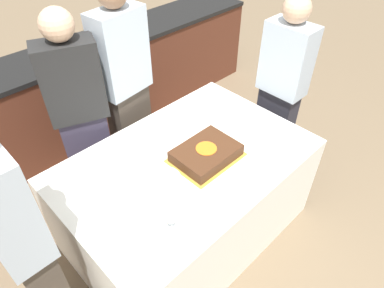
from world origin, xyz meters
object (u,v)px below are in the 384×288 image
at_px(cake, 206,153).
at_px(person_standing_back, 81,118).
at_px(person_seated_right, 281,91).
at_px(person_cutting_cake, 126,91).
at_px(wine_glass, 171,215).
at_px(plate_stack, 163,183).
at_px(person_seated_left, 25,248).

relative_size(cake, person_standing_back, 0.27).
bearing_deg(person_standing_back, person_seated_right, 171.68).
bearing_deg(person_seated_right, person_standing_back, -119.70).
xyz_separation_m(person_cutting_cake, person_seated_right, (0.94, -0.77, -0.07)).
bearing_deg(person_seated_right, person_cutting_cake, -129.04).
xyz_separation_m(wine_glass, person_seated_right, (1.47, 0.33, -0.06)).
bearing_deg(plate_stack, cake, 0.01).
bearing_deg(person_cutting_cake, wine_glass, 57.10).
height_order(person_seated_left, person_standing_back, person_seated_left).
distance_m(cake, person_seated_left, 1.15).
distance_m(plate_stack, wine_glass, 0.31).
xyz_separation_m(person_seated_right, person_standing_back, (-1.34, 0.77, 0.03)).
height_order(wine_glass, person_seated_left, person_seated_left).
xyz_separation_m(cake, person_standing_back, (-0.40, 0.85, 0.04)).
relative_size(cake, wine_glass, 2.43).
height_order(wine_glass, person_cutting_cake, person_cutting_cake).
bearing_deg(plate_stack, person_standing_back, 92.10).
relative_size(wine_glass, person_cutting_cake, 0.11).
bearing_deg(plate_stack, person_seated_right, 3.49).
bearing_deg(cake, person_cutting_cake, 90.00).
bearing_deg(person_standing_back, person_seated_left, 67.25).
bearing_deg(person_cutting_cake, person_seated_right, 133.62).
xyz_separation_m(wine_glass, person_cutting_cake, (0.53, 1.10, 0.01)).
bearing_deg(person_standing_back, plate_stack, 113.48).
bearing_deg(cake, person_seated_right, 4.84).
height_order(wine_glass, person_seated_right, person_seated_right).
relative_size(person_cutting_cake, person_seated_right, 1.09).
bearing_deg(plate_stack, wine_glass, -122.04).
xyz_separation_m(wine_glass, person_standing_back, (0.13, 1.10, -0.03)).
distance_m(person_seated_left, person_standing_back, 1.07).
relative_size(cake, person_cutting_cake, 0.26).
height_order(person_cutting_cake, person_standing_back, person_cutting_cake).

